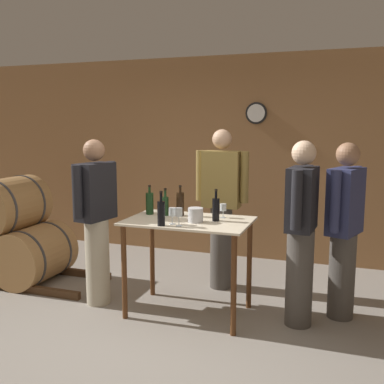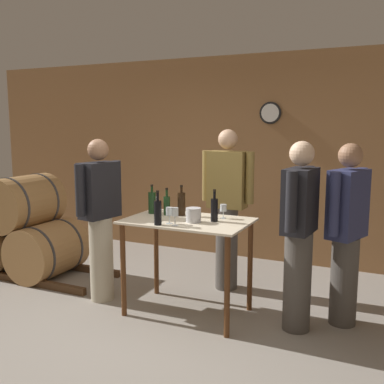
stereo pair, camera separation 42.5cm
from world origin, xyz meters
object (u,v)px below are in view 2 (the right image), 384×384
object	(u,v)px
person_host	(100,217)
wine_bottle_far_left	(152,202)
wine_glass_near_left	(155,200)
wine_bottle_right	(158,212)
person_visitor_with_scarf	(299,232)
wine_glass_near_center	(169,212)
wine_glass_near_right	(175,213)
person_visitor_bearded	(227,206)
wine_bottle_far_right	(214,209)
wine_glass_far_side	(223,208)
ice_bucket	(193,215)
wine_bottle_left	(167,205)
wine_bottle_center	(181,203)
person_visitor_near_door	(347,231)

from	to	relation	value
person_host	wine_bottle_far_left	bearing A→B (deg)	22.36
wine_glass_near_left	wine_bottle_right	bearing A→B (deg)	-57.57
wine_glass_near_left	person_visitor_with_scarf	xyz separation A→B (m)	(1.55, -0.21, -0.14)
wine_glass_near_center	wine_glass_near_right	world-z (taller)	wine_glass_near_right
person_visitor_with_scarf	person_visitor_bearded	world-z (taller)	person_visitor_bearded
wine_bottle_right	wine_bottle_far_right	xyz separation A→B (m)	(0.39, 0.35, -0.00)
wine_glass_near_right	person_visitor_with_scarf	world-z (taller)	person_visitor_with_scarf
person_host	wine_bottle_right	bearing A→B (deg)	-16.14
wine_glass_far_side	wine_bottle_far_left	bearing A→B (deg)	-174.01
ice_bucket	person_visitor_bearded	xyz separation A→B (m)	(0.01, 0.85, -0.05)
wine_glass_near_right	wine_glass_far_side	distance (m)	0.55
wine_bottle_right	wine_glass_near_right	bearing A→B (deg)	13.47
wine_glass_far_side	person_visitor_bearded	xyz separation A→B (m)	(-0.18, 0.57, -0.08)
wine_glass_near_center	wine_bottle_left	bearing A→B (deg)	121.54
wine_glass_far_side	wine_bottle_center	bearing A→B (deg)	-174.21
person_visitor_near_door	wine_glass_near_left	bearing A→B (deg)	-177.32
wine_glass_near_right	person_visitor_near_door	bearing A→B (deg)	25.57
wine_bottle_far_left	wine_bottle_far_right	size ratio (longest dim) A/B	0.98
wine_bottle_right	wine_glass_near_left	xyz separation A→B (m)	(-0.38, 0.60, -0.02)
wine_glass_near_left	wine_glass_near_center	distance (m)	0.68
wine_bottle_far_left	wine_glass_near_right	bearing A→B (deg)	-40.76
person_visitor_bearded	wine_glass_far_side	bearing A→B (deg)	-72.87
wine_bottle_far_left	person_visitor_with_scarf	world-z (taller)	person_visitor_with_scarf
wine_glass_near_center	wine_bottle_right	bearing A→B (deg)	-125.90
wine_glass_near_center	ice_bucket	xyz separation A→B (m)	(0.17, 0.15, -0.04)
person_visitor_with_scarf	wine_bottle_right	bearing A→B (deg)	-161.14
wine_bottle_far_left	person_visitor_with_scarf	bearing A→B (deg)	-1.51
wine_bottle_far_left	person_host	size ratio (longest dim) A/B	0.18
wine_glass_near_right	wine_bottle_center	bearing A→B (deg)	109.52
person_visitor_near_door	person_visitor_bearded	bearing A→B (deg)	162.89
wine_bottle_far_left	ice_bucket	distance (m)	0.59
wine_bottle_far_left	person_visitor_near_door	size ratio (longest dim) A/B	0.18
wine_bottle_right	wine_glass_near_center	distance (m)	0.11
wine_bottle_left	wine_bottle_right	distance (m)	0.45
wine_glass_near_left	person_visitor_near_door	xyz separation A→B (m)	(1.90, 0.09, -0.15)
wine_bottle_left	wine_bottle_center	bearing A→B (deg)	16.34
ice_bucket	person_visitor_near_door	world-z (taller)	person_visitor_near_door
wine_glass_near_center	wine_glass_far_side	bearing A→B (deg)	50.18
wine_bottle_left	person_visitor_near_door	bearing A→B (deg)	8.96
wine_bottle_far_right	wine_bottle_center	bearing A→B (deg)	163.33
wine_bottle_far_right	wine_glass_near_right	size ratio (longest dim) A/B	1.83
wine_bottle_far_right	wine_glass_far_side	world-z (taller)	wine_bottle_far_right
wine_bottle_far_right	wine_glass_near_left	size ratio (longest dim) A/B	2.14
wine_bottle_far_left	ice_bucket	size ratio (longest dim) A/B	2.10
wine_glass_near_center	wine_glass_far_side	distance (m)	0.55
wine_bottle_left	person_visitor_with_scarf	xyz separation A→B (m)	(1.31, -0.03, -0.14)
wine_bottle_far_left	wine_bottle_far_right	bearing A→B (deg)	-6.86
wine_bottle_far_left	wine_bottle_far_right	xyz separation A→B (m)	(0.71, -0.09, 0.00)
wine_bottle_left	wine_glass_far_side	bearing A→B (deg)	8.47
wine_bottle_center	wine_glass_far_side	xyz separation A→B (m)	(0.42, 0.04, -0.02)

